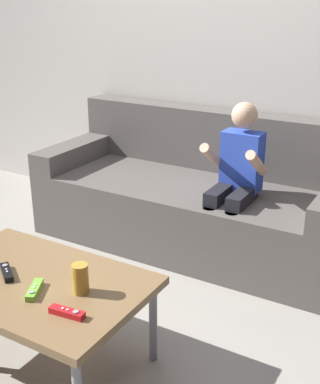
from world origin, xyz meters
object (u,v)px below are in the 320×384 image
Objects in this scene: game_remote_red_near_edge at (67,312)px; game_remote_black_far_corner at (7,272)px; couch at (195,199)px; coffee_table at (35,287)px; game_remote_lime_center at (35,290)px; person_seated_on_couch at (235,177)px; soda_can at (80,279)px.

game_remote_black_far_corner is at bearing 166.54° from game_remote_red_near_edge.
couch is 14.56× the size of game_remote_black_far_corner.
couch is at bearing 83.31° from game_remote_black_far_corner.
coffee_table is 0.14m from game_remote_black_far_corner.
coffee_table is at bearing 155.64° from game_remote_red_near_edge.
game_remote_lime_center and game_remote_black_far_corner have the same top height.
game_remote_lime_center is (-0.21, 0.05, 0.00)m from game_remote_red_near_edge.
couch is at bearing 88.27° from coffee_table.
game_remote_red_near_edge is (-0.09, -1.35, -0.13)m from person_seated_on_couch.
couch is 13.74× the size of game_remote_red_near_edge.
game_remote_black_far_corner is (-0.13, -0.03, 0.05)m from coffee_table.
game_remote_black_far_corner is (-0.50, -1.26, -0.13)m from person_seated_on_couch.
person_seated_on_couch is 7.82× the size of soda_can.
soda_can is (0.35, 0.05, 0.05)m from game_remote_black_far_corner.
game_remote_red_near_edge is 0.17m from soda_can.
game_remote_red_near_edge is 1.17× the size of soda_can.
person_seated_on_couch is at bearing 83.03° from soda_can.
couch is 0.46m from person_seated_on_couch.
couch reaches higher than soda_can.
person_seated_on_couch reaches higher than game_remote_black_far_corner.
soda_can reaches higher than game_remote_red_near_edge.
couch reaches higher than game_remote_red_near_edge.
soda_can reaches higher than game_remote_lime_center.
soda_can reaches higher than game_remote_black_far_corner.
person_seated_on_couch reaches higher than game_remote_lime_center.
game_remote_red_near_edge is at bearing -81.11° from couch.
couch is 2.10× the size of coffee_table.
couch is at bearing 97.62° from soda_can.
game_remote_red_near_edge is at bearing -14.52° from game_remote_lime_center.
soda_can is (0.16, 0.10, 0.05)m from game_remote_lime_center.
game_remote_red_near_edge is (0.28, -0.13, 0.05)m from coffee_table.
couch is at bearing 91.13° from game_remote_lime_center.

